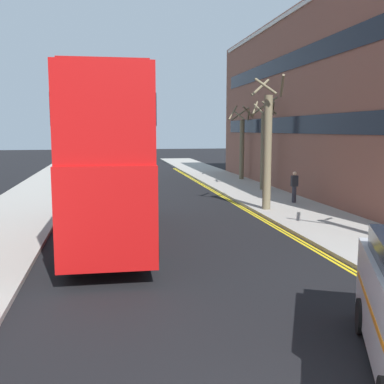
# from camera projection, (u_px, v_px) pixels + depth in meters

# --- Properties ---
(sidewalk_right) EXTENTS (4.00, 80.00, 0.14)m
(sidewalk_right) POSITION_uv_depth(u_px,v_px,m) (297.00, 211.00, 21.71)
(sidewalk_right) COLOR #9E9991
(sidewalk_right) RESTS_ON ground
(sidewalk_left) EXTENTS (4.00, 80.00, 0.14)m
(sidewalk_left) POSITION_uv_depth(u_px,v_px,m) (9.00, 221.00, 19.38)
(sidewalk_left) COLOR #9E9991
(sidewalk_left) RESTS_ON ground
(kerb_line_outer) EXTENTS (0.10, 56.00, 0.01)m
(kerb_line_outer) POSITION_uv_depth(u_px,v_px,m) (269.00, 222.00, 19.40)
(kerb_line_outer) COLOR yellow
(kerb_line_outer) RESTS_ON ground
(kerb_line_inner) EXTENTS (0.10, 56.00, 0.01)m
(kerb_line_inner) POSITION_uv_depth(u_px,v_px,m) (266.00, 222.00, 19.37)
(kerb_line_inner) COLOR yellow
(kerb_line_inner) RESTS_ON ground
(double_decker_bus_away) EXTENTS (2.96, 10.85, 5.64)m
(double_decker_bus_away) POSITION_uv_depth(u_px,v_px,m) (109.00, 155.00, 16.06)
(double_decker_bus_away) COLOR #B20F0F
(double_decker_bus_away) RESTS_ON ground
(pedestrian_far) EXTENTS (0.34, 0.22, 1.62)m
(pedestrian_far) POSITION_uv_depth(u_px,v_px,m) (294.00, 186.00, 23.70)
(pedestrian_far) COLOR #2D2D38
(pedestrian_far) RESTS_ON sidewalk_right
(street_tree_near) EXTENTS (2.15, 2.16, 5.66)m
(street_tree_near) POSITION_uv_depth(u_px,v_px,m) (242.00, 144.00, 34.83)
(street_tree_near) COLOR #6B6047
(street_tree_near) RESTS_ON sidewalk_right
(street_tree_far) EXTENTS (1.60, 1.60, 6.24)m
(street_tree_far) POSITION_uv_depth(u_px,v_px,m) (268.00, 149.00, 21.45)
(street_tree_far) COLOR #6B6047
(street_tree_far) RESTS_ON sidewalk_right
(street_tree_distant) EXTENTS (1.92, 1.80, 5.87)m
(street_tree_distant) POSITION_uv_depth(u_px,v_px,m) (264.00, 146.00, 28.75)
(street_tree_distant) COLOR #6B6047
(street_tree_distant) RESTS_ON sidewalk_right
(townhouse_terrace_right) EXTENTS (10.08, 28.00, 11.02)m
(townhouse_terrace_right) POSITION_uv_depth(u_px,v_px,m) (358.00, 104.00, 29.10)
(townhouse_terrace_right) COLOR brown
(townhouse_terrace_right) RESTS_ON ground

